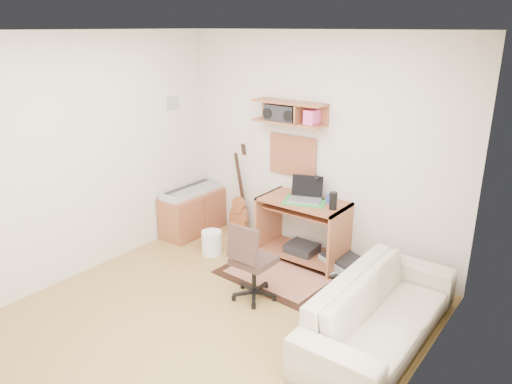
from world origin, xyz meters
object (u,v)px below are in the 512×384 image
Objects in this scene: task_chair at (254,260)px; printer at (343,264)px; desk at (303,230)px; cabinet at (193,213)px; sofa at (381,301)px.

printer is (0.46, 1.06, -0.34)m from task_chair.
desk reaches higher than cabinet.
task_chair is 1.30m from sofa.
desk is 1.62m from cabinet.
task_chair is 1.87m from cabinet.
task_chair is 1.20m from printer.
printer is 0.23× the size of sofa.
cabinet is 1.99× the size of printer.
cabinet is 0.46× the size of sofa.
task_chair is at bearing -86.80° from desk.
sofa is (1.36, -0.90, 0.00)m from desk.
task_chair reaches higher than cabinet.
cabinet is at bearing -173.77° from desk.
sofa reaches higher than cabinet.
cabinet reaches higher than printer.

